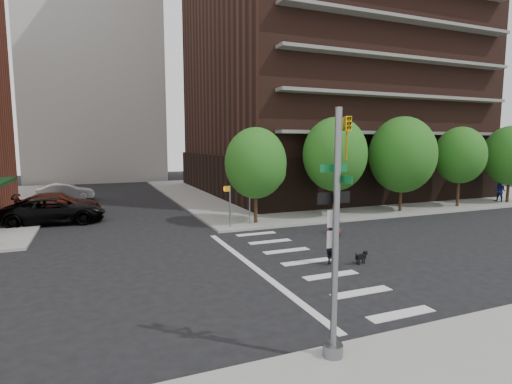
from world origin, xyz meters
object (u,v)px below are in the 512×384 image
traffic_signal (336,255)px  parked_car_silver (66,192)px  parked_car_black (55,211)px  pedestrian_far (500,191)px  parked_car_maroon (59,204)px  dog_walker (332,245)px  scooter (334,227)px

traffic_signal → parked_car_silver: traffic_signal is taller
parked_car_black → pedestrian_far: 36.10m
parked_car_maroon → pedestrian_far: size_ratio=3.04×
traffic_signal → pedestrian_far: (28.02, 16.39, -1.59)m
parked_car_black → dog_walker: size_ratio=3.46×
parked_car_maroon → parked_car_silver: (0.03, 8.19, -0.04)m
dog_walker → parked_car_silver: bearing=4.1°
scooter → dog_walker: size_ratio=0.94×
parked_car_black → dog_walker: bearing=-138.7°
parked_car_silver → scooter: size_ratio=2.87×
parked_car_silver → pedestrian_far: 39.37m
scooter → dog_walker: bearing=-118.3°
parked_car_black → pedestrian_far: bearing=-95.9°
traffic_signal → parked_car_silver: size_ratio=1.22×
scooter → pedestrian_far: 20.95m
parked_car_silver → dog_walker: bearing=-159.0°
traffic_signal → parked_car_maroon: traffic_signal is taller
dog_walker → parked_car_black: bearing=18.8°
parked_car_black → pedestrian_far: size_ratio=3.27×
parked_car_black → parked_car_silver: size_ratio=1.28×
traffic_signal → dog_walker: bearing=57.3°
pedestrian_far → scooter: bearing=-84.2°
traffic_signal → parked_car_maroon: (-7.73, 24.78, -1.85)m
parked_car_silver → dog_walker: dog_walker is taller
parked_car_black → parked_car_maroon: bearing=2.1°
scooter → parked_car_silver: bearing=131.3°
parked_car_maroon → pedestrian_far: pedestrian_far is taller
scooter → traffic_signal: bearing=-117.6°
parked_car_maroon → scooter: 20.21m
parked_car_black → parked_car_maroon: 3.37m
parked_car_black → parked_car_silver: (0.03, 11.56, -0.06)m
traffic_signal → parked_car_maroon: bearing=107.3°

